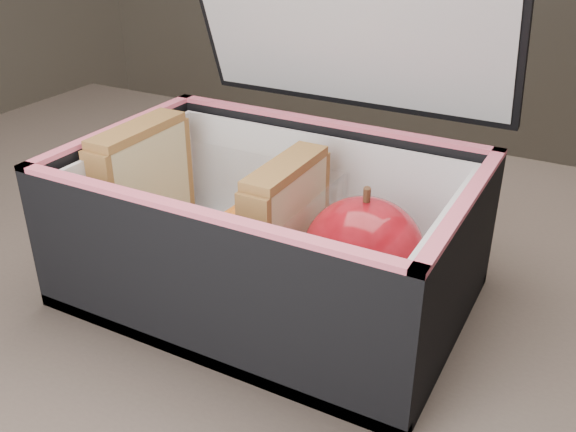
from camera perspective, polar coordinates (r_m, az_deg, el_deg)
kitchen_table at (r=0.53m, az=2.67°, el=-17.58°), size 1.20×0.80×0.75m
lunch_bag at (r=0.47m, az=-1.40°, el=-0.27°), size 0.29×0.25×0.28m
plastic_tub at (r=0.50m, az=-6.80°, el=-0.56°), size 0.17×0.12×0.07m
sandwich_left at (r=0.53m, az=-12.76°, el=2.68°), size 0.03×0.09×0.10m
sandwich_right at (r=0.46m, az=-0.19°, el=-0.75°), size 0.02×0.09×0.10m
carrot_sticks at (r=0.51m, az=-6.09°, el=-2.16°), size 0.04×0.14×0.03m
paper_napkin at (r=0.47m, az=6.93°, el=-7.32°), size 0.10×0.10×0.01m
red_apple at (r=0.44m, az=6.71°, el=-3.25°), size 0.11×0.11×0.09m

